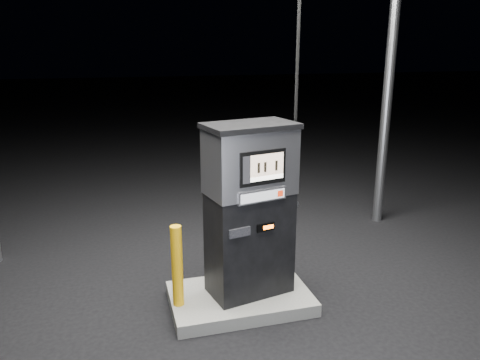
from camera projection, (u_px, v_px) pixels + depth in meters
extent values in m
plane|color=black|center=(240.00, 304.00, 5.46)|extent=(80.00, 80.00, 0.00)
cube|color=#61615C|center=(240.00, 298.00, 5.44)|extent=(1.60, 1.00, 0.15)
cylinder|color=gray|center=(388.00, 88.00, 7.44)|extent=(0.16, 0.16, 4.50)
cube|color=black|center=(249.00, 243.00, 5.31)|extent=(1.00, 0.70, 1.20)
cube|color=#BBBBC2|center=(250.00, 161.00, 5.04)|extent=(1.02, 0.73, 0.72)
cube|color=black|center=(250.00, 126.00, 4.94)|extent=(1.07, 0.77, 0.06)
cube|color=black|center=(263.00, 168.00, 4.81)|extent=(0.53, 0.14, 0.36)
cube|color=tan|center=(267.00, 165.00, 4.81)|extent=(0.38, 0.09, 0.23)
cube|color=white|center=(267.00, 178.00, 4.85)|extent=(0.38, 0.09, 0.05)
cube|color=#BBBBC2|center=(262.00, 196.00, 4.90)|extent=(0.57, 0.15, 0.13)
cube|color=#A9ACB1|center=(263.00, 196.00, 4.88)|extent=(0.52, 0.11, 0.10)
cube|color=#B8260C|center=(280.00, 193.00, 4.97)|extent=(0.07, 0.02, 0.07)
cube|color=black|center=(266.00, 227.00, 5.02)|extent=(0.21, 0.06, 0.09)
cube|color=#FF600C|center=(268.00, 227.00, 5.02)|extent=(0.12, 0.03, 0.04)
cube|color=black|center=(240.00, 233.00, 4.88)|extent=(0.25, 0.08, 0.10)
cube|color=black|center=(288.00, 203.00, 5.42)|extent=(0.13, 0.19, 0.24)
cylinder|color=gray|center=(292.00, 202.00, 5.45)|extent=(0.11, 0.22, 0.07)
cylinder|color=black|center=(297.00, 61.00, 4.95)|extent=(0.04, 0.04, 2.96)
cylinder|color=#FBB10D|center=(177.00, 266.00, 5.05)|extent=(0.16, 0.16, 0.93)
cylinder|color=#FBB10D|center=(282.00, 252.00, 5.57)|extent=(0.14, 0.14, 0.78)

